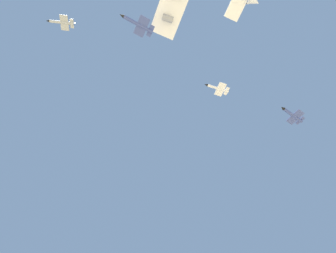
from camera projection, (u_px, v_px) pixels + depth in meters
chase_jet_lead at (293, 115)px, 112.16m from camera, size 14.87×9.59×4.00m
chase_jet_left_wing at (62, 22)px, 125.92m from camera, size 15.22×8.12×4.00m
chase_jet_right_wing at (218, 88)px, 130.78m from camera, size 15.32×8.66×4.00m
chase_jet_high_escort at (138, 24)px, 95.31m from camera, size 15.19×9.01×4.00m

